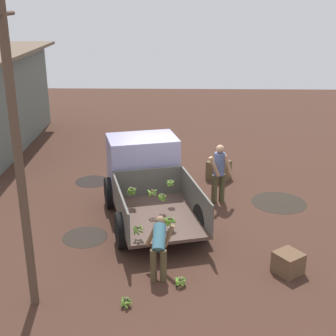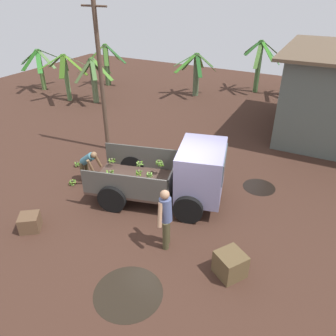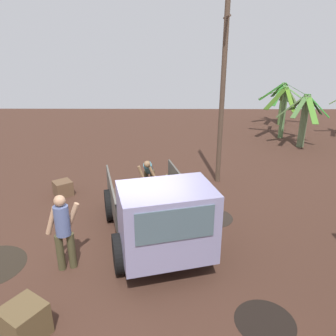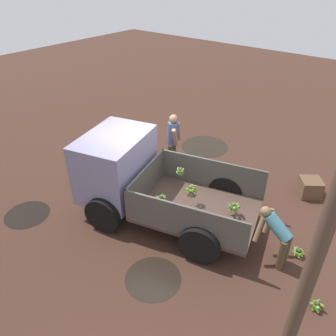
# 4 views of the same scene
# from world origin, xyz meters

# --- Properties ---
(ground) EXTENTS (36.00, 36.00, 0.00)m
(ground) POSITION_xyz_m (0.00, 0.00, 0.00)
(ground) COLOR #40271E
(mud_patch_0) EXTENTS (1.11, 1.11, 0.01)m
(mud_patch_0) POSITION_xyz_m (-1.70, 2.05, 0.00)
(mud_patch_0) COLOR black
(mud_patch_0) RESTS_ON ground
(mud_patch_1) EXTENTS (1.57, 1.57, 0.01)m
(mud_patch_1) POSITION_xyz_m (0.49, -3.16, 0.00)
(mud_patch_1) COLOR black
(mud_patch_1) RESTS_ON ground
(mud_patch_2) EXTENTS (1.08, 1.08, 0.01)m
(mud_patch_2) POSITION_xyz_m (1.99, 2.53, 0.00)
(mud_patch_2) COLOR black
(mud_patch_2) RESTS_ON ground
(cargo_truck) EXTENTS (4.44, 2.96, 1.93)m
(cargo_truck) POSITION_xyz_m (0.12, 0.65, 1.01)
(cargo_truck) COLOR #4C372E
(cargo_truck) RESTS_ON ground
(utility_pole) EXTENTS (1.07, 0.16, 5.79)m
(utility_pole) POSITION_xyz_m (-4.33, 2.52, 2.98)
(utility_pole) COLOR brown
(utility_pole) RESTS_ON ground
(banana_palm_0) EXTENTS (2.36, 2.67, 2.47)m
(banana_palm_0) POSITION_xyz_m (-4.04, 10.81, 1.33)
(banana_palm_0) COLOR #4F6243
(banana_palm_0) RESTS_ON ground
(banana_palm_1) EXTENTS (2.53, 2.18, 2.47)m
(banana_palm_1) POSITION_xyz_m (-8.53, 6.99, 1.33)
(banana_palm_1) COLOR #5B704A
(banana_palm_1) RESTS_ON ground
(banana_palm_2) EXTENTS (2.22, 2.48, 3.18)m
(banana_palm_2) POSITION_xyz_m (1.56, 13.41, 1.72)
(banana_palm_2) COLOR #586C3B
(banana_palm_2) RESTS_ON ground
(banana_palm_3) EXTENTS (2.40, 3.06, 2.47)m
(banana_palm_3) POSITION_xyz_m (-13.04, 7.43, 1.39)
(banana_palm_3) COLOR #567D3D
(banana_palm_3) RESTS_ON ground
(banana_palm_4) EXTENTS (2.40, 2.30, 3.06)m
(banana_palm_4) POSITION_xyz_m (-1.01, 13.23, 1.69)
(banana_palm_4) COLOR #446837
(banana_palm_4) RESTS_ON ground
(banana_palm_5) EXTENTS (3.15, 2.35, 2.59)m
(banana_palm_5) POSITION_xyz_m (-10.12, 6.55, 1.45)
(banana_palm_5) COLOR #5A804A
(banana_palm_5) RESTS_ON ground
(banana_palm_6) EXTENTS (2.37, 2.17, 2.60)m
(banana_palm_6) POSITION_xyz_m (-10.05, 10.17, 1.37)
(banana_palm_6) COLOR #4A633B
(banana_palm_6) RESTS_ON ground
(person_foreground_visitor) EXTENTS (0.52, 0.73, 1.73)m
(person_foreground_visitor) POSITION_xyz_m (0.50, -1.40, 0.96)
(person_foreground_visitor) COLOR #443F27
(person_foreground_visitor) RESTS_ON ground
(person_worker_loading) EXTENTS (0.72, 0.64, 1.23)m
(person_worker_loading) POSITION_xyz_m (-3.31, 0.14, 0.73)
(person_worker_loading) COLOR #4B3E26
(person_worker_loading) RESTS_ON ground
(banana_bunch_on_ground_0) EXTENTS (0.24, 0.24, 0.20)m
(banana_bunch_on_ground_0) POSITION_xyz_m (-3.70, -0.32, 0.11)
(banana_bunch_on_ground_0) COLOR brown
(banana_bunch_on_ground_0) RESTS_ON ground
(banana_bunch_on_ground_1) EXTENTS (0.25, 0.22, 0.21)m
(banana_bunch_on_ground_1) POSITION_xyz_m (-4.41, 0.73, 0.11)
(banana_bunch_on_ground_1) COLOR #4A4330
(banana_bunch_on_ground_1) RESTS_ON ground
(wooden_crate_0) EXTENTS (0.74, 0.74, 0.47)m
(wooden_crate_0) POSITION_xyz_m (-3.15, -2.62, 0.24)
(wooden_crate_0) COLOR brown
(wooden_crate_0) RESTS_ON ground
(wooden_crate_1) EXTENTS (0.86, 0.86, 0.61)m
(wooden_crate_1) POSITION_xyz_m (2.31, -1.55, 0.31)
(wooden_crate_1) COLOR brown
(wooden_crate_1) RESTS_ON ground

